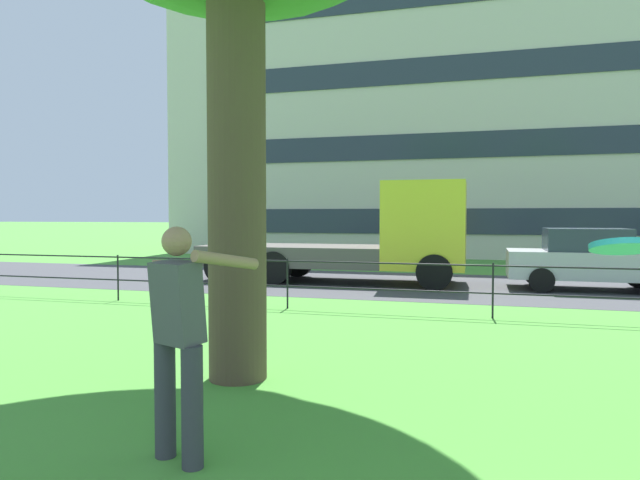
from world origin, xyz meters
The scene contains 7 objects.
street_strip centered at (0.00, 15.54, 0.00)m, with size 80.00×6.21×0.01m, color #424247.
park_fence centered at (0.00, 10.94, 0.67)m, with size 31.42×0.04×1.00m.
person_thrower centered at (-2.37, 4.06, 0.96)m, with size 0.71×0.71×1.77m.
frisbee centered at (0.36, 2.94, 1.72)m, with size 0.29×0.28×0.09m.
flatbed_truck_far_right centered at (-3.13, 15.62, 1.22)m, with size 7.33×2.51×2.75m.
car_silver_center centered at (2.40, 15.63, 0.78)m, with size 4.00×1.82×1.54m.
apartment_building_background centered at (-0.60, 30.23, 6.69)m, with size 29.30×10.35×13.38m.
Camera 1 is at (-0.21, 0.33, 1.84)m, focal length 31.73 mm.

